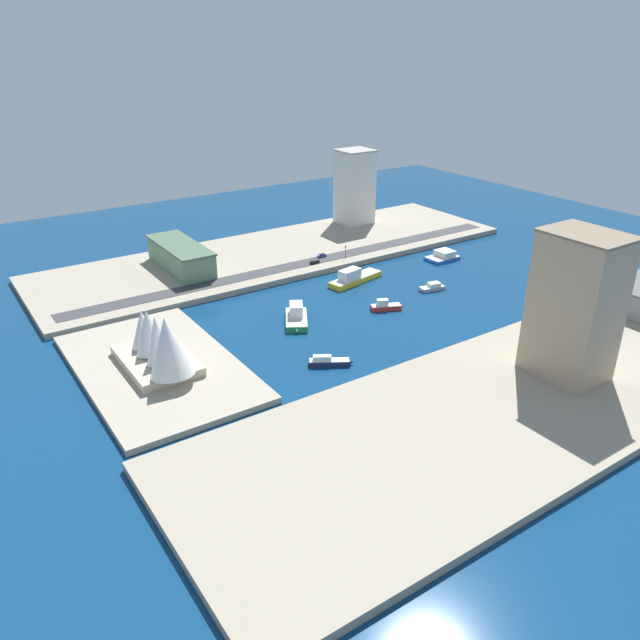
% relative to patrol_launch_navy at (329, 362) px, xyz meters
% --- Properties ---
extents(ground_plane, '(440.00, 440.00, 0.00)m').
position_rel_patrol_launch_navy_xyz_m(ground_plane, '(28.15, -44.94, -1.31)').
color(ground_plane, navy).
extents(quay_west, '(70.00, 240.00, 2.58)m').
position_rel_patrol_launch_navy_xyz_m(quay_west, '(-51.23, -44.94, -0.02)').
color(quay_west, '#9E937F').
rests_on(quay_west, ground_plane).
extents(quay_east, '(70.00, 240.00, 2.58)m').
position_rel_patrol_launch_navy_xyz_m(quay_east, '(107.54, -44.94, -0.02)').
color(quay_east, '#9E937F').
rests_on(quay_east, ground_plane).
extents(peninsula_point, '(80.73, 47.53, 2.00)m').
position_rel_patrol_launch_navy_xyz_m(peninsula_point, '(28.95, 48.89, -0.31)').
color(peninsula_point, '#A89E89').
rests_on(peninsula_point, ground_plane).
extents(road_strip, '(9.07, 228.00, 0.15)m').
position_rel_patrol_launch_navy_xyz_m(road_strip, '(84.43, -44.94, 1.35)').
color(road_strip, '#38383D').
rests_on(road_strip, quay_east).
extents(patrol_launch_navy, '(10.27, 14.31, 3.60)m').
position_rel_patrol_launch_navy_xyz_m(patrol_launch_navy, '(0.00, 0.00, 0.00)').
color(patrol_launch_navy, '#1E284C').
rests_on(patrol_launch_navy, ground_plane).
extents(sailboat_small_white, '(10.37, 7.35, 10.34)m').
position_rel_patrol_launch_navy_xyz_m(sailboat_small_white, '(3.55, -113.27, -0.43)').
color(sailboat_small_white, white).
rests_on(sailboat_small_white, ground_plane).
extents(yacht_sleek_gray, '(6.40, 12.59, 3.22)m').
position_rel_patrol_launch_navy_xyz_m(yacht_sleek_gray, '(30.37, -75.84, -0.07)').
color(yacht_sleek_gray, '#999EA3').
rests_on(yacht_sleek_gray, ground_plane).
extents(ferry_green_doubledeck, '(20.21, 16.65, 7.00)m').
position_rel_patrol_launch_navy_xyz_m(ferry_green_doubledeck, '(35.16, -9.13, 1.03)').
color(ferry_green_doubledeck, '#2D8C4C').
rests_on(ferry_green_doubledeck, ground_plane).
extents(catamaran_blue, '(10.06, 17.03, 4.48)m').
position_rel_patrol_launch_navy_xyz_m(catamaran_blue, '(56.98, -108.29, 0.44)').
color(catamaran_blue, blue).
rests_on(catamaran_blue, ground_plane).
extents(tugboat_red, '(8.68, 13.53, 4.50)m').
position_rel_patrol_launch_navy_xyz_m(tugboat_red, '(25.21, -45.44, 0.19)').
color(tugboat_red, red).
rests_on(tugboat_red, ground_plane).
extents(ferry_yellow_fast, '(12.50, 30.07, 6.82)m').
position_rel_patrol_launch_navy_xyz_m(ferry_yellow_fast, '(56.71, -53.01, 0.97)').
color(ferry_yellow_fast, yellow).
rests_on(ferry_yellow_fast, ground_plane).
extents(water_taxi_orange, '(14.65, 10.08, 3.11)m').
position_rel_patrol_launch_navy_xyz_m(water_taxi_orange, '(18.21, -140.92, -0.16)').
color(water_taxi_orange, orange).
rests_on(water_taxi_orange, ground_plane).
extents(apartment_midrise_tan, '(24.35, 18.61, 46.29)m').
position_rel_patrol_launch_navy_xyz_m(apartment_midrise_tan, '(-49.82, -56.57, 24.45)').
color(apartment_midrise_tan, tan).
rests_on(apartment_midrise_tan, quay_west).
extents(terminal_long_green, '(45.28, 16.29, 11.74)m').
position_rel_patrol_launch_navy_xyz_m(terminal_long_green, '(110.25, 6.39, 7.17)').
color(terminal_long_green, slate).
rests_on(terminal_long_green, quay_east).
extents(hotel_broad_white, '(17.20, 18.67, 41.07)m').
position_rel_patrol_launch_navy_xyz_m(hotel_broad_white, '(127.73, -106.10, 21.84)').
color(hotel_broad_white, silver).
rests_on(hotel_broad_white, quay_east).
extents(suv_black, '(1.97, 5.03, 1.47)m').
position_rel_patrol_launch_navy_xyz_m(suv_black, '(81.34, -48.28, 2.16)').
color(suv_black, black).
rests_on(suv_black, road_strip).
extents(hatchback_blue, '(1.88, 4.54, 1.61)m').
position_rel_patrol_launch_navy_xyz_m(hatchback_blue, '(86.99, -56.26, 2.21)').
color(hatchback_blue, black).
rests_on(hatchback_blue, road_strip).
extents(traffic_light_waterfront, '(0.36, 0.36, 6.50)m').
position_rel_patrol_launch_navy_xyz_m(traffic_light_waterfront, '(78.83, -64.44, 5.62)').
color(traffic_light_waterfront, black).
rests_on(traffic_light_waterfront, quay_east).
extents(opera_landmark, '(37.53, 20.61, 22.49)m').
position_rel_patrol_launch_navy_xyz_m(opera_landmark, '(25.42, 48.89, 9.91)').
color(opera_landmark, '#BCAD93').
rests_on(opera_landmark, peninsula_point).
extents(park_tree_cluster, '(6.82, 11.53, 9.61)m').
position_rel_patrol_launch_navy_xyz_m(park_tree_cluster, '(-53.36, -55.30, 7.72)').
color(park_tree_cluster, brown).
rests_on(park_tree_cluster, quay_west).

